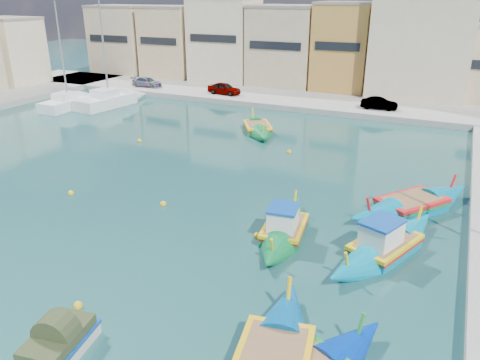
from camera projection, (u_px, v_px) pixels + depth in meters
The scene contains 13 objects.
ground at pixel (117, 233), 23.51m from camera, with size 160.00×160.00×0.00m, color #113134.
north_quay at pixel (310, 102), 50.23m from camera, with size 80.00×8.00×0.60m, color gray.
north_townhouses at pixel (390, 53), 52.00m from camera, with size 83.20×7.87×10.19m.
church_block at pixel (427, 21), 49.94m from camera, with size 10.00×10.00×19.10m.
parked_cars at pixel (230, 89), 52.15m from camera, with size 31.28×1.90×1.30m.
luzzu_turquoise_cabin at pixel (385, 247), 21.58m from camera, with size 4.99×8.95×2.84m.
luzzu_blue_cabin at pixel (284, 230), 23.12m from camera, with size 2.93×7.82×2.70m.
luzzu_cyan_mid at pixel (411, 206), 25.84m from camera, with size 7.07×8.64×2.69m.
luzzu_green at pixel (257, 129), 40.53m from camera, with size 5.93×7.76×2.49m.
tender_near at pixel (59, 344), 15.49m from camera, with size 2.00×3.04×1.39m.
yacht_north at pixel (120, 99), 50.85m from camera, with size 3.76×9.65×12.55m.
yacht_midnorth at pixel (77, 101), 49.90m from camera, with size 2.58×8.06×11.36m.
mooring_buoys at pixel (200, 205), 26.41m from camera, with size 25.45×21.42×0.36m.
Camera 1 is at (14.49, -16.16, 11.26)m, focal length 35.00 mm.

